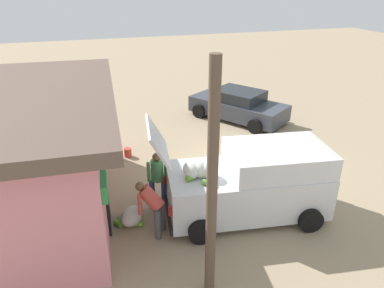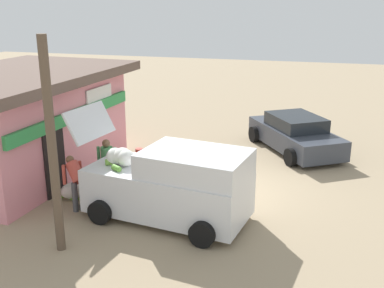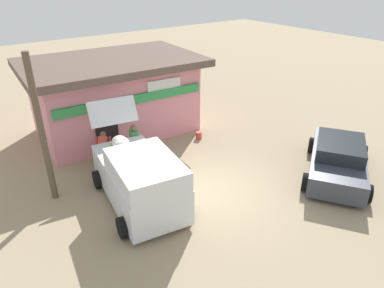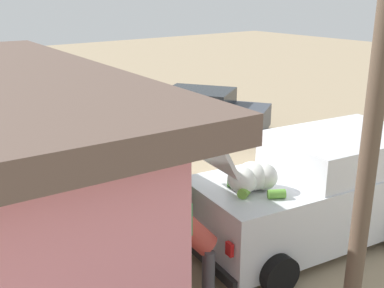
# 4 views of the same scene
# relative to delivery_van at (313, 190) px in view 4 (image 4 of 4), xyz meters

# --- Properties ---
(ground_plane) EXTENTS (60.00, 60.00, 0.00)m
(ground_plane) POSITION_rel_delivery_van_xyz_m (2.49, -0.70, -0.95)
(ground_plane) COLOR #9E896B
(delivery_van) EXTENTS (2.67, 4.73, 2.70)m
(delivery_van) POSITION_rel_delivery_van_xyz_m (0.00, 0.00, 0.00)
(delivery_van) COLOR silver
(delivery_van) RESTS_ON ground_plane
(parked_sedan) EXTENTS (4.54, 3.83, 1.33)m
(parked_sedan) POSITION_rel_delivery_van_xyz_m (6.56, -2.62, -0.32)
(parked_sedan) COLOR #383D47
(parked_sedan) RESTS_ON ground_plane
(vendor_standing) EXTENTS (0.39, 0.57, 1.63)m
(vendor_standing) POSITION_rel_delivery_van_xyz_m (1.04, 2.27, -0.00)
(vendor_standing) COLOR navy
(vendor_standing) RESTS_ON ground_plane
(customer_bending) EXTENTS (0.68, 0.72, 1.40)m
(customer_bending) POSITION_rel_delivery_van_xyz_m (-0.06, 2.64, -0.10)
(customer_bending) COLOR #4C4C51
(customer_bending) RESTS_ON ground_plane
(unloaded_banana_pile) EXTENTS (0.87, 0.93, 0.46)m
(unloaded_banana_pile) POSITION_rel_delivery_van_xyz_m (0.46, 3.10, -0.73)
(unloaded_banana_pile) COLOR silver
(unloaded_banana_pile) RESTS_ON ground_plane
(paint_bucket) EXTENTS (0.26, 0.26, 0.31)m
(paint_bucket) POSITION_rel_delivery_van_xyz_m (4.31, 2.64, -0.79)
(paint_bucket) COLOR #BF3F33
(paint_bucket) RESTS_ON ground_plane
(utility_pole) EXTENTS (0.20, 0.20, 4.74)m
(utility_pole) POSITION_rel_delivery_van_xyz_m (-2.12, 1.93, 1.42)
(utility_pole) COLOR brown
(utility_pole) RESTS_ON ground_plane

